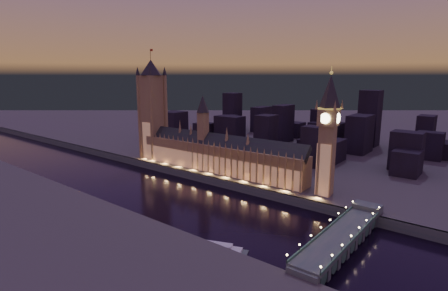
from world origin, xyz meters
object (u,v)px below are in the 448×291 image
Objects in this scene: victoria_tower at (152,105)px; westminster_bridge at (343,237)px; palace_of_westminster at (217,154)px; elizabeth_tower at (328,125)px; river_boat at (215,248)px.

westminster_bridge is at bearing -14.21° from victoria_tower.
victoria_tower is 1.14× the size of westminster_bridge.
westminster_bridge is at bearing -22.39° from palace_of_westminster.
palace_of_westminster is 1.79× the size of westminster_bridge.
victoria_tower is 1.22× the size of elizabeth_tower.
westminster_bridge is (158.25, -65.18, -20.39)m from palace_of_westminster.
westminster_bridge is (40.24, -65.36, -60.72)m from elizabeth_tower.
river_boat is (198.24, -119.93, -70.33)m from victoria_tower.
palace_of_westminster is 124.71m from elizabeth_tower.
river_boat is (-60.00, -54.56, -4.43)m from westminster_bridge.
elizabeth_tower is 2.53× the size of river_boat.
victoria_tower reaches higher than palace_of_westminster.
palace_of_westminster is 156.87m from river_boat.
westminster_bridge is at bearing 42.28° from river_boat.
victoria_tower is 218.06m from elizabeth_tower.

